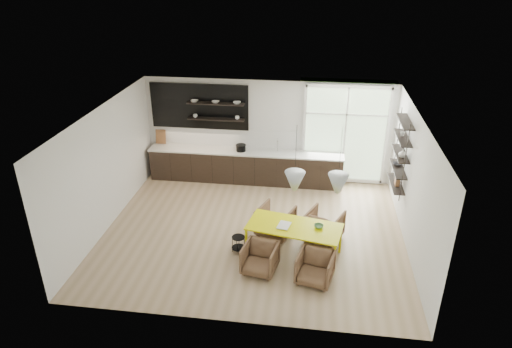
% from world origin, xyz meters
% --- Properties ---
extents(room, '(7.02, 6.01, 2.91)m').
position_xyz_m(room, '(0.58, 1.10, 1.46)').
color(room, tan).
rests_on(room, ground).
extents(kitchen_run, '(5.54, 0.69, 2.75)m').
position_xyz_m(kitchen_run, '(-0.69, 2.69, 0.60)').
color(kitchen_run, black).
rests_on(kitchen_run, ground).
extents(right_shelving, '(0.26, 1.22, 1.90)m').
position_xyz_m(right_shelving, '(3.36, 1.17, 1.65)').
color(right_shelving, black).
rests_on(right_shelving, ground).
extents(dining_table, '(2.13, 1.26, 0.73)m').
position_xyz_m(dining_table, '(0.99, -0.81, 0.68)').
color(dining_table, '#DEDD00').
rests_on(dining_table, ground).
extents(armchair_back_left, '(0.99, 1.00, 0.71)m').
position_xyz_m(armchair_back_left, '(0.53, -0.03, 0.35)').
color(armchair_back_left, brown).
rests_on(armchair_back_left, ground).
extents(armchair_back_right, '(1.00, 1.01, 0.70)m').
position_xyz_m(armchair_back_right, '(1.65, -0.09, 0.35)').
color(armchair_back_right, brown).
rests_on(armchair_back_right, ground).
extents(armchair_front_left, '(0.79, 0.81, 0.63)m').
position_xyz_m(armchair_front_left, '(0.34, -1.48, 0.32)').
color(armchair_front_left, brown).
rests_on(armchair_front_left, ground).
extents(armchair_front_right, '(0.83, 0.85, 0.64)m').
position_xyz_m(armchair_front_right, '(1.47, -1.65, 0.32)').
color(armchair_front_right, brown).
rests_on(armchair_front_right, ground).
extents(wire_stool, '(0.31, 0.31, 0.39)m').
position_xyz_m(wire_stool, '(-0.22, -0.87, 0.25)').
color(wire_stool, black).
rests_on(wire_stool, ground).
extents(table_book, '(0.32, 0.38, 0.03)m').
position_xyz_m(table_book, '(0.65, -0.81, 0.74)').
color(table_book, white).
rests_on(table_book, dining_table).
extents(table_bowl, '(0.26, 0.26, 0.06)m').
position_xyz_m(table_bowl, '(1.51, -0.79, 0.76)').
color(table_bowl, '#568752').
rests_on(table_bowl, dining_table).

